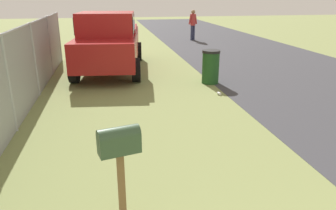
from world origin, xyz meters
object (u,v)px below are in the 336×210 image
Objects in this scene: pedestrian at (193,23)px; mailbox at (119,148)px; trash_bin at (211,67)px; pickup_truck at (109,40)px.

mailbox is at bearing 143.59° from pedestrian.
trash_bin is 9.85m from pedestrian.
trash_bin is (6.02, -3.04, -0.48)m from mailbox.
pickup_truck is at bearing -13.73° from mailbox.
pedestrian is (9.64, -1.97, 0.51)m from trash_bin.
mailbox is 8.27m from pickup_truck.
mailbox reaches higher than trash_bin.
pedestrian is at bearing 152.41° from pickup_truck.
mailbox is 1.22× the size of trash_bin.
pickup_truck is 3.05× the size of pedestrian.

